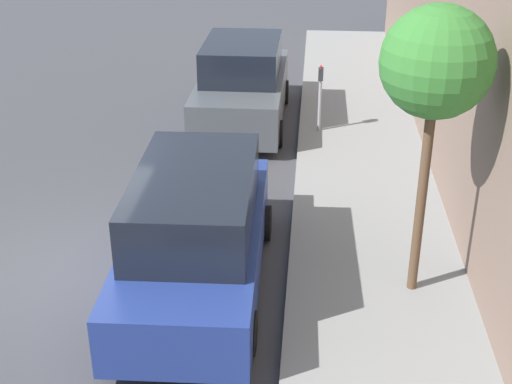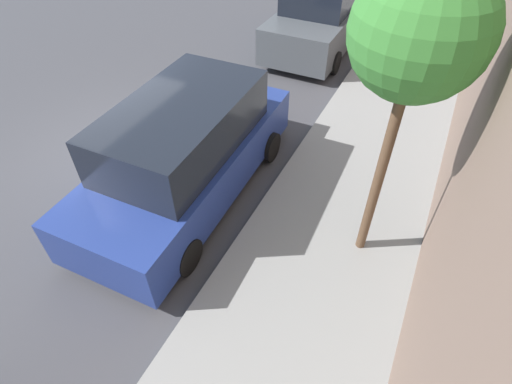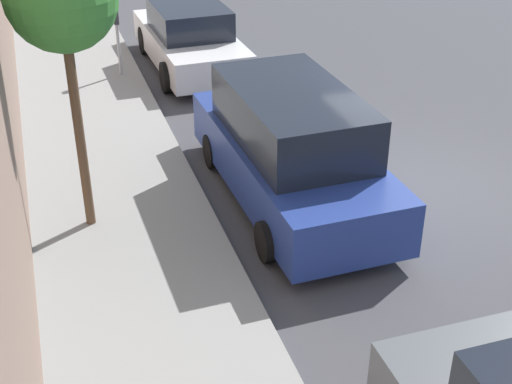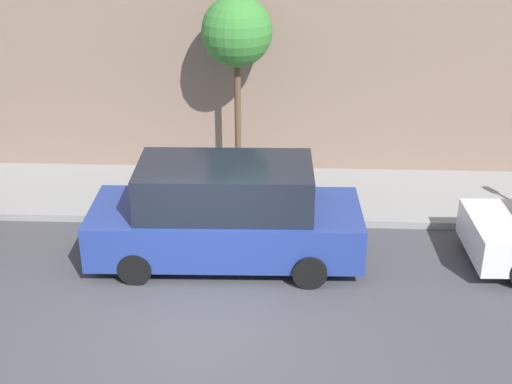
{
  "view_description": "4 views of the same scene",
  "coord_description": "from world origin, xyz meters",
  "px_view_note": "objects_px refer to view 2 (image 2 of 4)",
  "views": [
    {
      "loc": [
        3.78,
        -9.27,
        6.05
      ],
      "look_at": [
        2.92,
        1.06,
        1.0
      ],
      "focal_mm": 50.0,
      "sensor_mm": 36.0,
      "label": 1
    },
    {
      "loc": [
        5.63,
        -4.59,
        5.17
      ],
      "look_at": [
        3.71,
        -0.66,
        1.0
      ],
      "focal_mm": 28.0,
      "sensor_mm": 36.0,
      "label": 2
    },
    {
      "loc": [
        5.78,
        9.25,
        5.85
      ],
      "look_at": [
        3.15,
        1.08,
        1.0
      ],
      "focal_mm": 50.0,
      "sensor_mm": 36.0,
      "label": 3
    },
    {
      "loc": [
        -9.38,
        -1.27,
        6.7
      ],
      "look_at": [
        2.98,
        -0.73,
        1.0
      ],
      "focal_mm": 50.0,
      "sensor_mm": 36.0,
      "label": 4
    }
  ],
  "objects_px": {
    "parked_minivan_second": "(187,152)",
    "parked_suv_third": "(322,15)",
    "parking_meter_far": "(380,30)",
    "street_tree": "(419,35)"
  },
  "relations": [
    {
      "from": "parked_minivan_second",
      "to": "parked_suv_third",
      "type": "xyz_separation_m",
      "value": [
        -0.03,
        7.17,
        0.01
      ]
    },
    {
      "from": "parking_meter_far",
      "to": "street_tree",
      "type": "bearing_deg",
      "value": -77.65
    },
    {
      "from": "street_tree",
      "to": "parking_meter_far",
      "type": "bearing_deg",
      "value": 102.35
    },
    {
      "from": "street_tree",
      "to": "parked_suv_third",
      "type": "bearing_deg",
      "value": 114.25
    },
    {
      "from": "parking_meter_far",
      "to": "street_tree",
      "type": "distance_m",
      "value": 6.98
    },
    {
      "from": "parked_suv_third",
      "to": "street_tree",
      "type": "xyz_separation_m",
      "value": [
        3.24,
        -7.18,
        2.6
      ]
    },
    {
      "from": "parked_minivan_second",
      "to": "street_tree",
      "type": "bearing_deg",
      "value": -0.27
    },
    {
      "from": "parking_meter_far",
      "to": "parked_suv_third",
      "type": "bearing_deg",
      "value": 156.46
    },
    {
      "from": "parked_suv_third",
      "to": "parking_meter_far",
      "type": "height_order",
      "value": "parked_suv_third"
    },
    {
      "from": "parked_suv_third",
      "to": "parking_meter_far",
      "type": "distance_m",
      "value": 2.01
    }
  ]
}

